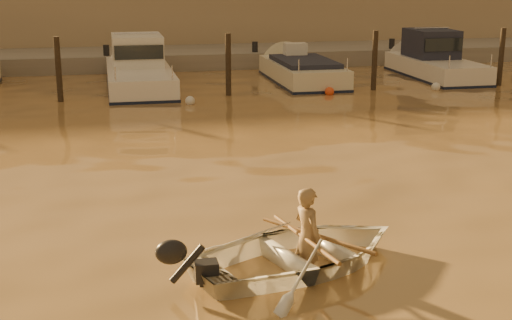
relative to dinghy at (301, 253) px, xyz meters
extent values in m
plane|color=#96643C|center=(1.60, -0.03, -0.21)|extent=(160.00, 160.00, 0.00)
imported|color=white|center=(0.00, 0.00, 0.00)|extent=(3.77, 3.20, 0.66)
imported|color=olive|center=(0.09, 0.03, 0.21)|extent=(0.50, 0.61, 1.44)
cylinder|color=brown|center=(0.24, 0.08, 0.21)|extent=(1.13, 1.84, 0.13)
cylinder|color=olive|center=(0.05, 0.02, 0.21)|extent=(0.38, 2.09, 0.13)
cylinder|color=#2D2319|center=(-3.90, 13.77, 0.69)|extent=(0.18, 0.18, 2.20)
cylinder|color=#2D2319|center=(1.40, 13.77, 0.69)|extent=(0.18, 0.18, 2.20)
cylinder|color=#2D2319|center=(6.40, 13.77, 0.69)|extent=(0.18, 0.18, 2.20)
cylinder|color=#2D2319|center=(11.10, 13.77, 0.69)|extent=(0.18, 0.18, 2.20)
sphere|color=silver|center=(-0.02, 12.46, -0.11)|extent=(0.30, 0.30, 0.30)
sphere|color=#E5471A|center=(4.65, 13.19, -0.11)|extent=(0.30, 0.30, 0.30)
sphere|color=silver|center=(8.48, 13.34, -0.11)|extent=(0.30, 0.30, 0.30)
cube|color=gray|center=(1.60, 21.47, -0.06)|extent=(52.00, 4.00, 1.00)
cube|color=#9E8466|center=(1.60, 26.97, 2.19)|extent=(46.00, 7.00, 4.80)
camera|label=1|loc=(-2.54, -8.86, 3.84)|focal=50.00mm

